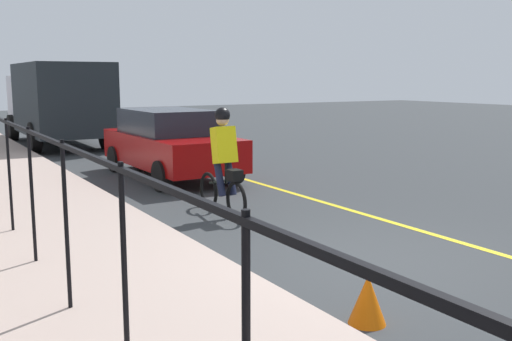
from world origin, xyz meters
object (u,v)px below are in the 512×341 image
Objects in this scene: cyclist_lead at (224,162)px; traffic_cone_near at (367,299)px; parked_sedan_rear at (170,142)px; box_truck_background at (57,100)px.

traffic_cone_near is (-4.60, 0.91, -0.67)m from cyclist_lead.
cyclist_lead is 0.41× the size of parked_sedan_rear.
traffic_cone_near is at bearing 177.19° from box_truck_background.
parked_sedan_rear is 8.89m from traffic_cone_near.
cyclist_lead is 3.78× the size of traffic_cone_near.
box_truck_background is (8.11, 0.73, 0.73)m from parked_sedan_rear.
cyclist_lead is 4.18m from parked_sedan_rear.
parked_sedan_rear reaches higher than traffic_cone_near.
box_truck_background is 13.94× the size of traffic_cone_near.
traffic_cone_near is at bearing 170.03° from cyclist_lead.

